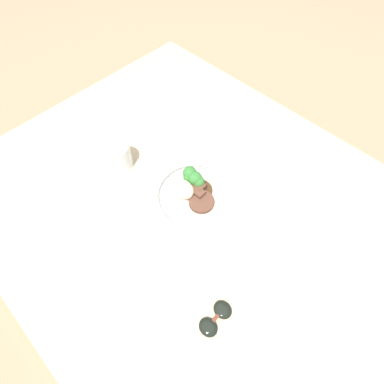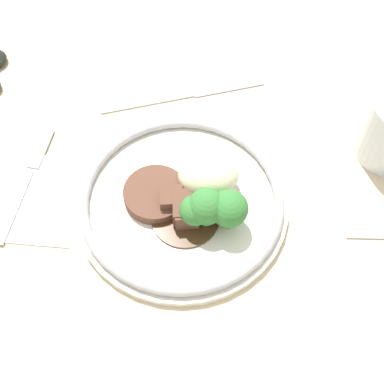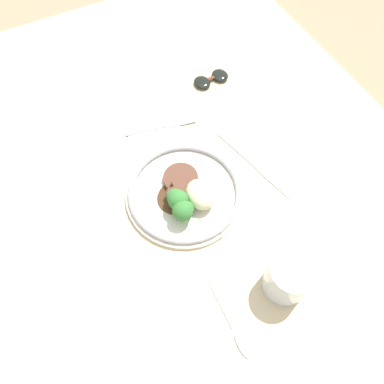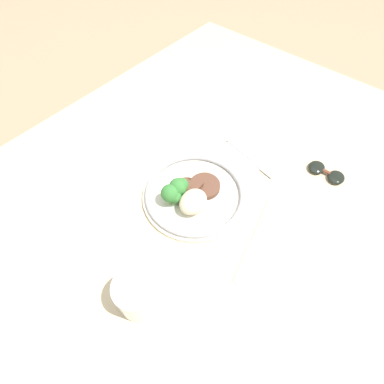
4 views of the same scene
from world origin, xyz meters
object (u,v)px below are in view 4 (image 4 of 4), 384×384
Objects in this scene: fork at (254,161)px; sunglasses at (326,172)px; juice_glass at (138,295)px; plate at (192,194)px; knife at (252,241)px; spoon at (86,275)px.

fork is 0.19m from sunglasses.
juice_glass is 0.52× the size of fork.
plate reaches higher than knife.
spoon is at bearing -90.01° from fork.
sunglasses is (-0.58, 0.27, 0.01)m from spoon.
plate reaches higher than spoon.
spoon reaches higher than knife.
knife is 1.48× the size of spoon.
knife is at bearing 144.23° from spoon.
fork is at bearing 165.29° from plate.
juice_glass reaches higher than knife.
spoon is at bearing -73.66° from juice_glass.
knife is at bearing 159.00° from juice_glass.
juice_glass reaches higher than plate.
juice_glass is at bearing -15.69° from sunglasses.
knife is at bearing -46.35° from fork.
fork is 1.12× the size of spoon.
fork is (-0.20, 0.05, -0.01)m from plate.
plate is at bearing -162.27° from juice_glass.
spoon is at bearing -51.32° from knife.
juice_glass is at bearing 108.07° from spoon.
sunglasses reaches higher than fork.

